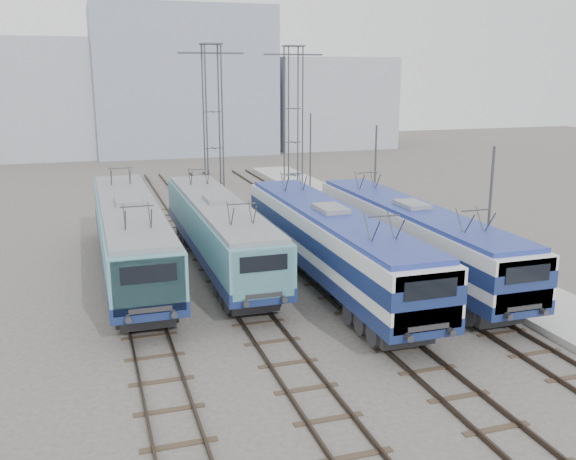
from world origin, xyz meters
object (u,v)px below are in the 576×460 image
(mast_mid, at_px, (375,181))
(locomotive_center_right, at_px, (332,241))
(catenary_tower_east, at_px, (293,120))
(locomotive_far_left, at_px, (130,233))
(catenary_tower_west, at_px, (213,124))
(locomotive_far_right, at_px, (413,234))
(mast_front, at_px, (489,223))
(locomotive_center_left, at_px, (219,229))
(mast_rear, at_px, (310,158))

(mast_mid, bearing_deg, locomotive_center_right, -125.95)
(catenary_tower_east, distance_m, mast_mid, 10.69)
(locomotive_far_left, relative_size, catenary_tower_west, 1.57)
(locomotive_far_right, height_order, catenary_tower_east, catenary_tower_east)
(locomotive_far_left, relative_size, mast_front, 2.68)
(catenary_tower_west, height_order, mast_front, catenary_tower_west)
(locomotive_far_left, xyz_separation_m, locomotive_center_left, (4.50, -0.04, -0.11))
(catenary_tower_west, distance_m, mast_front, 22.00)
(locomotive_far_right, bearing_deg, mast_rear, 84.82)
(locomotive_center_left, distance_m, mast_front, 13.46)
(locomotive_center_right, height_order, catenary_tower_west, catenary_tower_west)
(catenary_tower_west, xyz_separation_m, mast_rear, (8.60, 4.00, -3.14))
(catenary_tower_east, relative_size, mast_front, 1.71)
(mast_rear, bearing_deg, mast_front, -90.00)
(locomotive_center_right, height_order, mast_front, mast_front)
(locomotive_far_right, relative_size, mast_front, 2.56)
(locomotive_far_left, bearing_deg, catenary_tower_east, 46.78)
(catenary_tower_west, relative_size, mast_mid, 1.71)
(locomotive_center_right, relative_size, mast_front, 2.67)
(locomotive_far_right, distance_m, mast_rear, 20.53)
(catenary_tower_east, bearing_deg, locomotive_far_right, -89.22)
(catenary_tower_west, xyz_separation_m, mast_front, (8.60, -20.00, -3.14))
(mast_rear, bearing_deg, mast_mid, -90.00)
(locomotive_center_left, distance_m, mast_rear, 19.49)
(catenary_tower_west, relative_size, mast_rear, 1.71)
(mast_mid, bearing_deg, locomotive_center_left, -159.14)
(locomotive_far_left, xyz_separation_m, locomotive_center_right, (9.00, -4.66, 0.04))
(locomotive_far_left, height_order, locomotive_center_right, locomotive_far_left)
(mast_mid, bearing_deg, locomotive_far_left, -165.05)
(locomotive_far_left, distance_m, mast_front, 17.30)
(locomotive_center_right, xyz_separation_m, catenary_tower_east, (4.25, 18.76, 4.27))
(locomotive_far_left, bearing_deg, catenary_tower_west, 60.84)
(locomotive_far_right, xyz_separation_m, mast_rear, (1.85, 20.41, 1.21))
(locomotive_center_right, bearing_deg, locomotive_center_left, 134.25)
(mast_front, xyz_separation_m, mast_rear, (0.00, 24.00, 0.00))
(locomotive_center_left, xyz_separation_m, locomotive_center_right, (4.50, -4.62, 0.15))
(mast_rear, bearing_deg, catenary_tower_west, -155.06)
(locomotive_center_right, bearing_deg, mast_front, -27.07)
(locomotive_center_left, height_order, catenary_tower_east, catenary_tower_east)
(catenary_tower_west, height_order, mast_rear, catenary_tower_west)
(mast_front, distance_m, mast_rear, 24.00)
(mast_mid, bearing_deg, mast_rear, 90.00)
(locomotive_center_left, height_order, mast_front, mast_front)
(locomotive_center_right, distance_m, locomotive_far_right, 4.51)
(locomotive_center_right, height_order, mast_rear, mast_rear)
(locomotive_center_left, distance_m, locomotive_center_right, 6.45)
(catenary_tower_east, bearing_deg, locomotive_far_left, -133.22)
(mast_mid, bearing_deg, mast_front, -90.00)
(catenary_tower_west, distance_m, mast_mid, 12.16)
(catenary_tower_west, relative_size, mast_front, 1.71)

